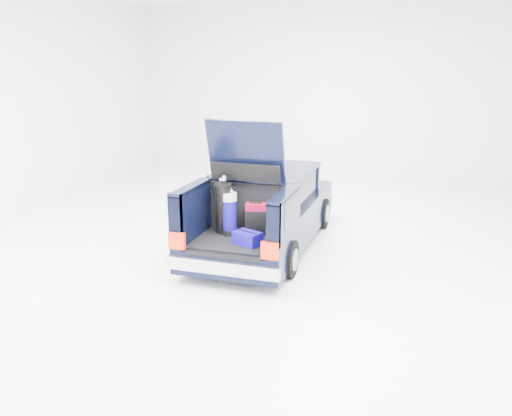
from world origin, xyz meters
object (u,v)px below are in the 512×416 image
(car, at_px, (266,210))
(blue_duffel, at_px, (248,238))
(red_suitcase, at_px, (256,219))
(blue_golf_bag, at_px, (230,213))
(black_golf_bag, at_px, (223,208))

(car, height_order, blue_duffel, car)
(red_suitcase, height_order, blue_golf_bag, blue_golf_bag)
(red_suitcase, relative_size, blue_golf_bag, 0.68)
(black_golf_bag, height_order, blue_duffel, black_golf_bag)
(car, distance_m, blue_golf_bag, 1.44)
(red_suitcase, distance_m, blue_duffel, 0.57)
(blue_duffel, bearing_deg, red_suitcase, 116.34)
(car, bearing_deg, red_suitcase, -81.12)
(blue_golf_bag, bearing_deg, blue_duffel, -19.30)
(car, height_order, black_golf_bag, car)
(blue_golf_bag, distance_m, blue_duffel, 0.63)
(blue_golf_bag, bearing_deg, car, 103.25)
(car, xyz_separation_m, blue_duffel, (0.23, -1.76, 0.03))
(car, distance_m, blue_duffel, 1.78)
(black_golf_bag, xyz_separation_m, blue_duffel, (0.56, -0.42, -0.33))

